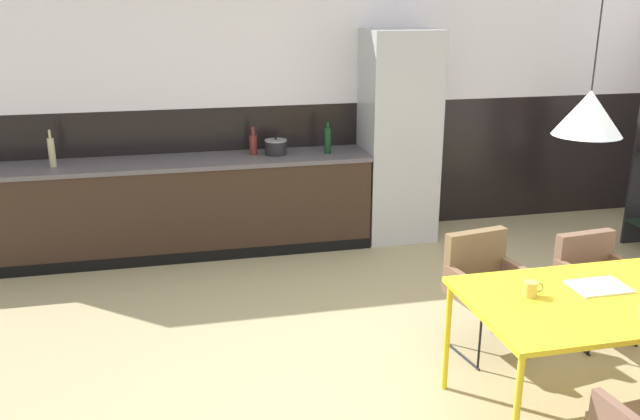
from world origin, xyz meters
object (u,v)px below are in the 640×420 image
Objects in this scene: bottle_spice_small at (253,144)px; bottle_vinegar_dark at (52,152)px; armchair_near_window at (594,273)px; armchair_corner_seat at (484,277)px; bottle_oil_tall at (328,140)px; mug_white_ceramic at (531,289)px; cooking_pot at (276,147)px; refrigerator_column at (398,137)px; open_book at (599,287)px; dining_table at (622,302)px; pendant_lamp_over_table_near at (589,113)px.

bottle_vinegar_dark reaches higher than bottle_spice_small.
armchair_near_window is 0.84m from armchair_corner_seat.
armchair_near_window is 2.79× the size of bottle_spice_small.
bottle_oil_tall reaches higher than bottle_spice_small.
cooking_pot is at bearing 106.53° from mug_white_ceramic.
refrigerator_column is at bearing -103.78° from armchair_corner_seat.
refrigerator_column is at bearing -2.87° from bottle_spice_small.
armchair_corner_seat is 6.64× the size of mug_white_ceramic.
open_book is (0.32, -0.76, 0.23)m from armchair_corner_seat.
bottle_vinegar_dark is (-2.49, 0.02, 0.00)m from bottle_oil_tall.
refrigerator_column is 3.21m from dining_table.
armchair_corner_seat is (-0.17, -2.30, -0.50)m from refrigerator_column.
refrigerator_column is 0.72m from bottle_oil_tall.
mug_white_ceramic is (-0.12, -0.78, 0.27)m from armchair_corner_seat.
bottle_spice_small is at bearing 2.63° from bottle_vinegar_dark.
mug_white_ceramic is 0.13× the size of pendant_lamp_over_table_near.
open_book is at bearing 121.68° from dining_table.
bottle_oil_tall reaches higher than cooking_pot.
open_book is at bearing -87.10° from refrigerator_column.
cooking_pot is (-1.88, 2.35, 0.50)m from armchair_near_window.
mug_white_ceramic is at bearing -81.88° from bottle_oil_tall.
refrigerator_column is at bearing 87.70° from pendant_lamp_over_table_near.
pendant_lamp_over_table_near reaches higher than refrigerator_column.
cooking_pot reaches higher than open_book.
armchair_near_window is at bearing 47.32° from pendant_lamp_over_table_near.
refrigerator_column is 1.15× the size of dining_table.
armchair_near_window is 0.95m from open_book.
bottle_oil_tall is at bearing -64.34° from armchair_near_window.
armchair_near_window is at bearing 169.45° from armchair_corner_seat.
bottle_spice_small is 0.71m from bottle_oil_tall.
bottle_spice_small reaches higher than armchair_corner_seat.
armchair_corner_seat is at bearing -62.13° from bottle_spice_small.
refrigerator_column is 6.45× the size of open_book.
dining_table is 1.92× the size of pendant_lamp_over_table_near.
refrigerator_column is 2.52× the size of armchair_corner_seat.
bottle_vinegar_dark is at bearing 137.76° from open_book.
open_book is (0.16, -3.06, -0.27)m from refrigerator_column.
bottle_vinegar_dark is (-2.92, 3.07, 0.25)m from mug_white_ceramic.
armchair_near_window is (0.67, -2.32, -0.55)m from refrigerator_column.
bottle_spice_small is at bearing -54.52° from armchair_near_window.
cooking_pot is at bearing 178.51° from refrigerator_column.
bottle_vinegar_dark is 0.36× the size of pendant_lamp_over_table_near.
bottle_spice_small is (-1.13, 3.15, 0.22)m from mug_white_ceramic.
bottle_oil_tall is at bearing -8.56° from bottle_spice_small.
pendant_lamp_over_table_near is (0.04, -0.88, 1.26)m from armchair_corner_seat.
open_book is 0.45m from mug_white_ceramic.
armchair_near_window is at bearing -73.84° from refrigerator_column.
refrigerator_column is 1.21m from cooking_pot.
bottle_oil_tall is (0.49, -0.07, 0.06)m from cooking_pot.
cooking_pot is 0.80× the size of bottle_spice_small.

